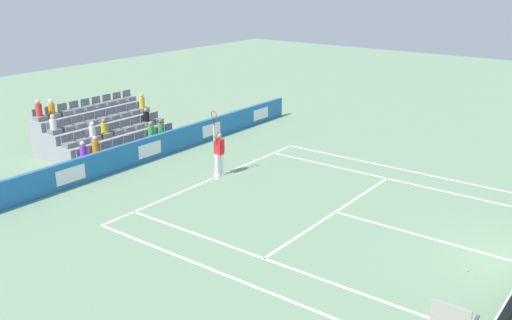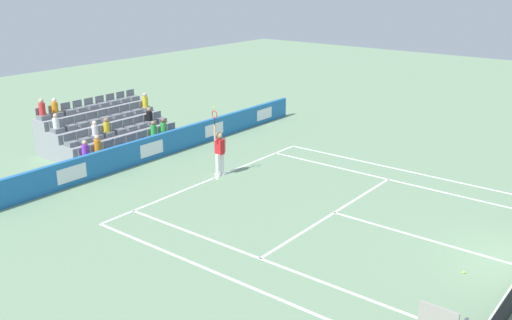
# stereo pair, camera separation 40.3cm
# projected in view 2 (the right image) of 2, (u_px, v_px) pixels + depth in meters

# --- Properties ---
(line_baseline) EXTENTS (10.97, 0.10, 0.01)m
(line_baseline) POSITION_uv_depth(u_px,v_px,m) (214.00, 178.00, 22.41)
(line_baseline) COLOR white
(line_baseline) RESTS_ON ground
(line_service) EXTENTS (8.23, 0.10, 0.01)m
(line_service) POSITION_uv_depth(u_px,v_px,m) (334.00, 213.00, 19.19)
(line_service) COLOR white
(line_service) RESTS_ON ground
(line_centre_service) EXTENTS (0.10, 6.40, 0.01)m
(line_centre_service) POSITION_uv_depth(u_px,v_px,m) (425.00, 239.00, 17.32)
(line_centre_service) COLOR white
(line_centre_service) RESTS_ON ground
(line_singles_sideline_left) EXTENTS (0.10, 11.89, 0.01)m
(line_singles_sideline_left) POSITION_uv_depth(u_px,v_px,m) (273.00, 263.00, 15.86)
(line_singles_sideline_left) COLOR white
(line_singles_sideline_left) RESTS_ON ground
(line_singles_sideline_right) EXTENTS (0.10, 11.89, 0.01)m
(line_singles_sideline_right) POSITION_uv_depth(u_px,v_px,m) (399.00, 182.00, 22.00)
(line_singles_sideline_right) COLOR white
(line_singles_sideline_right) RESTS_ON ground
(line_doubles_sideline_left) EXTENTS (0.10, 11.89, 0.01)m
(line_doubles_sideline_left) POSITION_uv_depth(u_px,v_px,m) (242.00, 283.00, 14.84)
(line_doubles_sideline_left) COLOR white
(line_doubles_sideline_left) RESTS_ON ground
(line_doubles_sideline_right) EXTENTS (0.10, 11.89, 0.01)m
(line_doubles_sideline_right) POSITION_uv_depth(u_px,v_px,m) (413.00, 172.00, 23.02)
(line_doubles_sideline_right) COLOR white
(line_doubles_sideline_right) RESTS_ON ground
(line_centre_mark) EXTENTS (0.10, 0.20, 0.01)m
(line_centre_mark) POSITION_uv_depth(u_px,v_px,m) (216.00, 178.00, 22.35)
(line_centre_mark) COLOR white
(line_centre_mark) RESTS_ON ground
(sponsor_barrier) EXTENTS (20.00, 0.22, 1.03)m
(sponsor_barrier) POSITION_uv_depth(u_px,v_px,m) (150.00, 148.00, 24.43)
(sponsor_barrier) COLOR #1E66AD
(sponsor_barrier) RESTS_ON ground
(tennis_player) EXTENTS (0.52, 0.38, 2.85)m
(tennis_player) POSITION_uv_depth(u_px,v_px,m) (220.00, 151.00, 22.43)
(tennis_player) COLOR white
(tennis_player) RESTS_ON ground
(stadium_stand) EXTENTS (5.58, 3.80, 2.60)m
(stadium_stand) POSITION_uv_depth(u_px,v_px,m) (107.00, 133.00, 26.08)
(stadium_stand) COLOR gray
(stadium_stand) RESTS_ON ground
(loose_tennis_ball) EXTENTS (0.07, 0.07, 0.07)m
(loose_tennis_ball) POSITION_uv_depth(u_px,v_px,m) (464.00, 272.00, 15.33)
(loose_tennis_ball) COLOR #D1E533
(loose_tennis_ball) RESTS_ON ground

